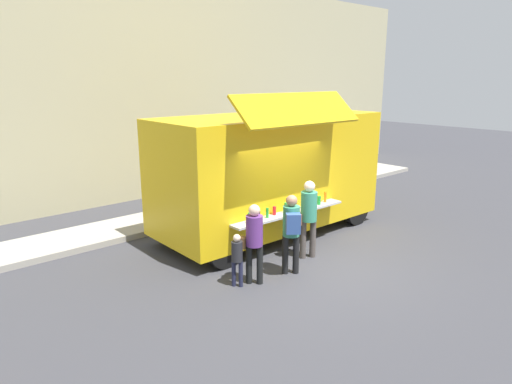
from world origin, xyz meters
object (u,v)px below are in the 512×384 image
child_near_queue (237,256)px  customer_mid_with_backpack (291,227)px  trash_bin (308,179)px  customer_front_ordering (308,213)px  food_truck_main (270,170)px  customer_rear_waiting (254,237)px

child_near_queue → customer_mid_with_backpack: bearing=-49.9°
trash_bin → customer_front_ordering: bearing=-137.8°
customer_front_ordering → child_near_queue: size_ratio=1.66×
food_truck_main → child_near_queue: bearing=-143.3°
food_truck_main → child_near_queue: size_ratio=5.55×
food_truck_main → child_near_queue: (-2.66, -1.93, -1.02)m
child_near_queue → customer_rear_waiting: bearing=-54.8°
customer_front_ordering → child_near_queue: bearing=118.0°
trash_bin → customer_rear_waiting: bearing=-145.6°
customer_mid_with_backpack → customer_rear_waiting: bearing=115.9°
food_truck_main → trash_bin: 4.82m
trash_bin → customer_rear_waiting: customer_rear_waiting is taller
customer_mid_with_backpack → food_truck_main: bearing=4.2°
customer_front_ordering → customer_mid_with_backpack: bearing=138.1°
customer_rear_waiting → child_near_queue: size_ratio=1.51×
trash_bin → customer_mid_with_backpack: customer_mid_with_backpack is taller
food_truck_main → customer_rear_waiting: size_ratio=3.67×
customer_front_ordering → customer_rear_waiting: bearing=122.0°
customer_front_ordering → child_near_queue: (-2.11, -0.09, -0.42)m
customer_front_ordering → child_near_queue: 2.15m
food_truck_main → trash_bin: size_ratio=6.84×
customer_mid_with_backpack → trash_bin: bearing=-12.8°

